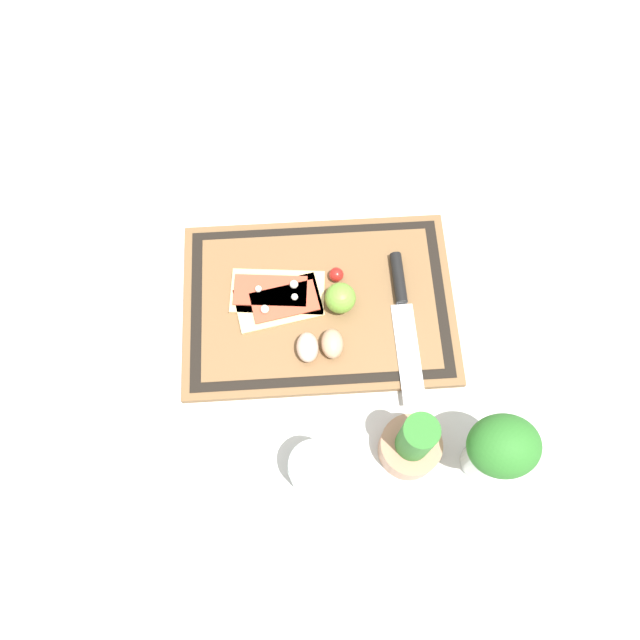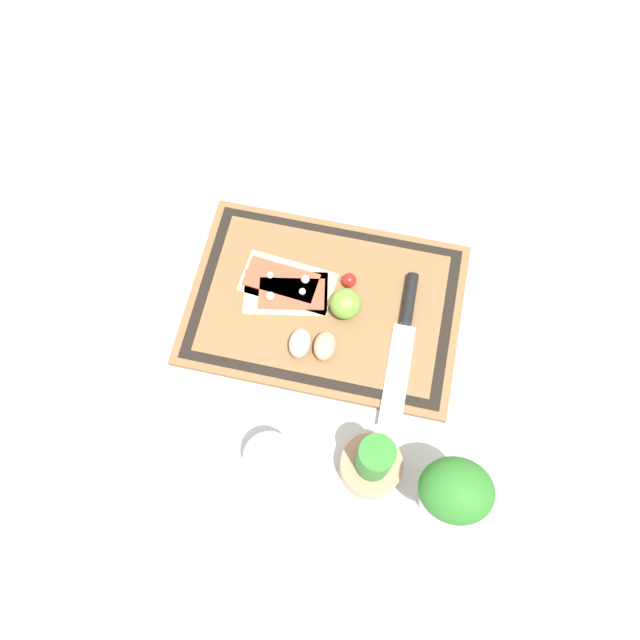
# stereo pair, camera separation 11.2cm
# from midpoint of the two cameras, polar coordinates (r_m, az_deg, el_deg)

# --- Properties ---
(ground_plane) EXTENTS (6.00, 6.00, 0.00)m
(ground_plane) POSITION_cam_midpoint_polar(r_m,az_deg,el_deg) (1.17, 3.17, 0.94)
(ground_plane) COLOR silver
(cutting_board) EXTENTS (0.50, 0.35, 0.02)m
(cutting_board) POSITION_cam_midpoint_polar(r_m,az_deg,el_deg) (1.16, 3.19, 1.11)
(cutting_board) COLOR brown
(cutting_board) RESTS_ON ground_plane
(pizza_slice_near) EXTENTS (0.18, 0.10, 0.02)m
(pizza_slice_near) POSITION_cam_midpoint_polar(r_m,az_deg,el_deg) (1.16, -0.32, 3.17)
(pizza_slice_near) COLOR #DBBC7F
(pizza_slice_near) RESTS_ON cutting_board
(pizza_slice_far) EXTENTS (0.17, 0.12, 0.02)m
(pizza_slice_far) POSITION_cam_midpoint_polar(r_m,az_deg,el_deg) (1.15, -0.28, 2.11)
(pizza_slice_far) COLOR #DBBC7F
(pizza_slice_far) RESTS_ON cutting_board
(knife) EXTENTS (0.04, 0.29, 0.02)m
(knife) POSITION_cam_midpoint_polar(r_m,az_deg,el_deg) (1.15, 10.59, -0.59)
(knife) COLOR silver
(knife) RESTS_ON cutting_board
(egg_brown) EXTENTS (0.04, 0.06, 0.04)m
(egg_brown) POSITION_cam_midpoint_polar(r_m,az_deg,el_deg) (1.10, 3.34, -2.74)
(egg_brown) COLOR tan
(egg_brown) RESTS_ON cutting_board
(egg_pink) EXTENTS (0.04, 0.06, 0.04)m
(egg_pink) POSITION_cam_midpoint_polar(r_m,az_deg,el_deg) (1.10, 1.04, -2.49)
(egg_pink) COLOR beige
(egg_pink) RESTS_ON cutting_board
(lime) EXTENTS (0.06, 0.06, 0.06)m
(lime) POSITION_cam_midpoint_polar(r_m,az_deg,el_deg) (1.12, 5.16, 1.13)
(lime) COLOR #70A838
(lime) RESTS_ON cutting_board
(cherry_tomato_red) EXTENTS (0.03, 0.03, 0.03)m
(cherry_tomato_red) POSITION_cam_midpoint_polar(r_m,az_deg,el_deg) (1.16, 5.43, 3.30)
(cherry_tomato_red) COLOR red
(cherry_tomato_red) RESTS_ON cutting_board
(herb_pot) EXTENTS (0.10, 0.10, 0.17)m
(herb_pot) POSITION_cam_midpoint_polar(r_m,az_deg,el_deg) (1.04, 7.92, -13.32)
(herb_pot) COLOR #AD7A5B
(herb_pot) RESTS_ON ground_plane
(sauce_jar) EXTENTS (0.08, 0.08, 0.10)m
(sauce_jar) POSITION_cam_midpoint_polar(r_m,az_deg,el_deg) (1.05, -1.41, -13.26)
(sauce_jar) COLOR silver
(sauce_jar) RESTS_ON ground_plane
(herb_glass) EXTENTS (0.11, 0.10, 0.19)m
(herb_glass) POSITION_cam_midpoint_polar(r_m,az_deg,el_deg) (1.00, 15.24, -15.44)
(herb_glass) COLOR silver
(herb_glass) RESTS_ON ground_plane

